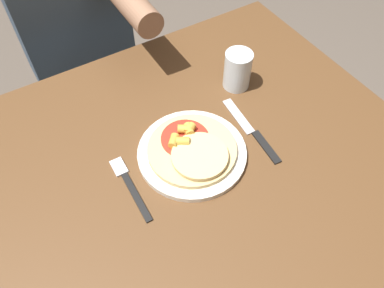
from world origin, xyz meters
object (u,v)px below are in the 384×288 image
object	(u,v)px
knife	(252,131)
person_diner	(72,23)
dining_table	(186,204)
drinking_glass	(238,70)
plate	(192,153)
fork	(129,184)
pizza	(193,149)

from	to	relation	value
knife	person_diner	xyz separation A→B (m)	(-0.20, 0.69, -0.04)
dining_table	drinking_glass	xyz separation A→B (m)	(0.27, 0.19, 0.15)
dining_table	knife	bearing A→B (deg)	10.32
knife	dining_table	bearing A→B (deg)	-169.68
drinking_glass	person_diner	distance (m)	0.61
plate	person_diner	world-z (taller)	person_diner
dining_table	drinking_glass	distance (m)	0.36
dining_table	fork	world-z (taller)	fork
plate	pizza	size ratio (longest dim) A/B	1.23
fork	plate	bearing A→B (deg)	-0.81
pizza	drinking_glass	size ratio (longest dim) A/B	1.99
plate	fork	xyz separation A→B (m)	(-0.16, 0.00, -0.00)
dining_table	drinking_glass	size ratio (longest dim) A/B	11.03
pizza	person_diner	distance (m)	0.68
fork	knife	distance (m)	0.31
plate	pizza	distance (m)	0.02
pizza	knife	bearing A→B (deg)	-4.62
fork	drinking_glass	world-z (taller)	drinking_glass
pizza	drinking_glass	xyz separation A→B (m)	(0.22, 0.14, 0.03)
fork	person_diner	bearing A→B (deg)	80.68
pizza	fork	world-z (taller)	pizza
fork	knife	world-z (taller)	same
pizza	fork	size ratio (longest dim) A/B	1.14
dining_table	knife	world-z (taller)	knife
dining_table	knife	size ratio (longest dim) A/B	5.01
pizza	fork	distance (m)	0.16
person_diner	dining_table	bearing A→B (deg)	-90.21
plate	pizza	xyz separation A→B (m)	(-0.00, -0.00, 0.02)
fork	person_diner	world-z (taller)	person_diner
pizza	person_diner	world-z (taller)	person_diner
fork	person_diner	size ratio (longest dim) A/B	0.15
pizza	dining_table	bearing A→B (deg)	-134.35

